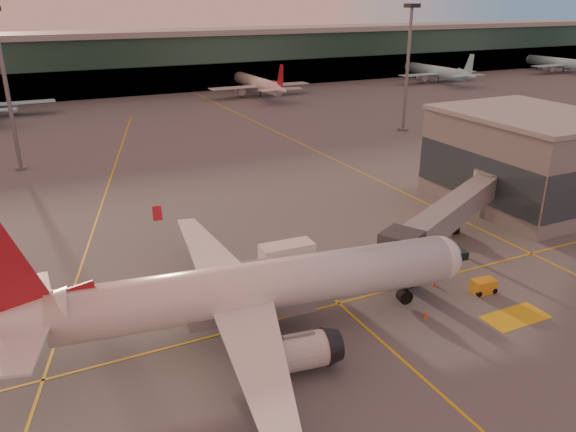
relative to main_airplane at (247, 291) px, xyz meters
name	(u,v)px	position (x,y,z in m)	size (l,w,h in m)	color
ground	(318,345)	(4.52, -4.11, -4.07)	(600.00, 600.00, 0.00)	#4C4F54
taxi_markings	(124,197)	(-2.80, 40.38, -4.07)	(100.12, 173.00, 0.01)	gold
terminal	(81,64)	(4.52, 137.68, 4.69)	(400.00, 20.00, 17.60)	#19382D
gate_building	(526,159)	(46.45, 13.82, 2.22)	(18.40, 22.40, 12.60)	slate
mast_west_near	(5,78)	(-15.48, 61.89, 10.79)	(2.40, 2.40, 25.60)	slate
mast_east_near	(408,59)	(59.52, 57.89, 10.79)	(2.40, 2.40, 25.60)	slate
distant_aircraft_row	(140,105)	(15.35, 113.89, -4.07)	(350.00, 34.00, 13.00)	#93E2F7
main_airplane	(247,291)	(0.00, 0.00, 0.00)	(41.50, 37.55, 12.54)	white
jet_bridge	(457,210)	(28.39, 6.72, 0.22)	(26.96, 15.74, 6.10)	slate
catering_truck	(287,260)	(7.12, 6.97, -1.73)	(5.41, 2.63, 4.12)	#B41925
gpu_cart	(484,286)	(23.18, -3.40, -3.42)	(2.43, 1.60, 1.35)	orange
pushback_tug	(444,227)	(29.65, 9.90, -3.37)	(3.67, 2.50, 1.73)	black
cone_nose	(435,283)	(19.90, -0.26, -3.82)	(0.41, 0.41, 0.53)	#FF420D
cone_wing_left	(194,255)	(0.32, 16.61, -3.82)	(0.42, 0.42, 0.53)	#FF420D
cone_fwd	(425,315)	(15.23, -4.58, -3.82)	(0.41, 0.41, 0.52)	#FF420D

